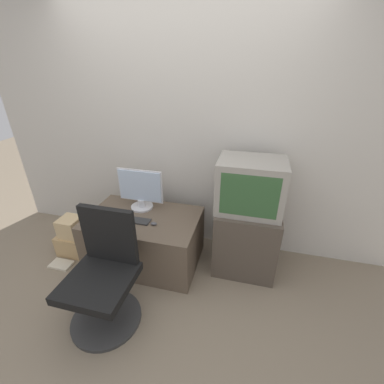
% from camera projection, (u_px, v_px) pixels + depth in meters
% --- Properties ---
extents(ground_plane, '(12.00, 12.00, 0.00)m').
position_uv_depth(ground_plane, '(142.00, 330.00, 2.07)').
color(ground_plane, '#7F705B').
extents(wall_back, '(4.40, 0.05, 2.60)m').
position_uv_depth(wall_back, '(185.00, 131.00, 2.62)').
color(wall_back, beige).
rests_on(wall_back, ground_plane).
extents(desk, '(1.12, 0.71, 0.55)m').
position_uv_depth(desk, '(145.00, 239.00, 2.69)').
color(desk, brown).
rests_on(desk, ground_plane).
extents(side_stand, '(0.60, 0.54, 0.68)m').
position_uv_depth(side_stand, '(246.00, 238.00, 2.59)').
color(side_stand, '#4C4238').
rests_on(side_stand, ground_plane).
extents(main_monitor, '(0.48, 0.23, 0.43)m').
position_uv_depth(main_monitor, '(141.00, 190.00, 2.64)').
color(main_monitor, silver).
rests_on(main_monitor, desk).
extents(keyboard, '(0.33, 0.11, 0.01)m').
position_uv_depth(keyboard, '(134.00, 220.00, 2.50)').
color(keyboard, '#2D2D2D').
rests_on(keyboard, desk).
extents(mouse, '(0.06, 0.04, 0.03)m').
position_uv_depth(mouse, '(154.00, 224.00, 2.43)').
color(mouse, '#4C4C51').
rests_on(mouse, desk).
extents(crt_tv, '(0.59, 0.44, 0.49)m').
position_uv_depth(crt_tv, '(250.00, 186.00, 2.32)').
color(crt_tv, gray).
rests_on(crt_tv, side_stand).
extents(office_chair, '(0.57, 0.57, 0.96)m').
position_uv_depth(office_chair, '(104.00, 279.00, 2.03)').
color(office_chair, '#333333').
rests_on(office_chair, ground_plane).
extents(cardboard_box_lower, '(0.32, 0.27, 0.23)m').
position_uv_depth(cardboard_box_lower, '(75.00, 243.00, 2.88)').
color(cardboard_box_lower, tan).
rests_on(cardboard_box_lower, ground_plane).
extents(cardboard_box_upper, '(0.21, 0.22, 0.21)m').
position_uv_depth(cardboard_box_upper, '(71.00, 227.00, 2.78)').
color(cardboard_box_upper, '#D1B27F').
rests_on(cardboard_box_upper, cardboard_box_lower).
extents(book, '(0.23, 0.14, 0.02)m').
position_uv_depth(book, '(61.00, 264.00, 2.72)').
color(book, beige).
rests_on(book, ground_plane).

